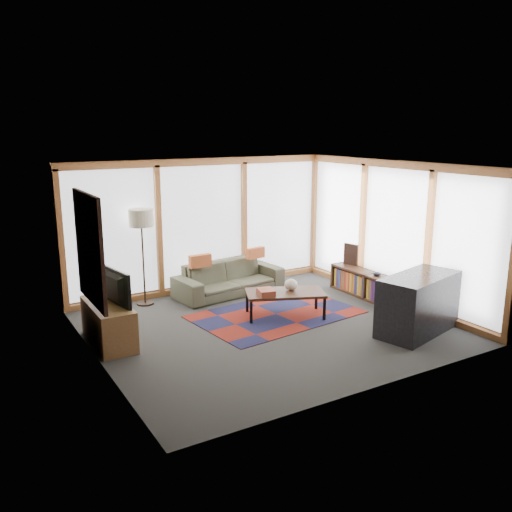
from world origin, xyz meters
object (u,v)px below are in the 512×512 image
bookshelf (371,286)px  bar_counter (418,304)px  tv_console (109,324)px  floor_lamp (143,257)px  television (109,287)px  coffee_table (285,304)px  sofa (229,278)px

bookshelf → bar_counter: bearing=-107.7°
tv_console → bar_counter: (4.34, -2.01, 0.15)m
bar_counter → floor_lamp: bearing=117.9°
television → bar_counter: television is taller
coffee_table → television: bearing=174.1°
bookshelf → television: size_ratio=2.16×
floor_lamp → bar_counter: bearing=-47.3°
sofa → television: 3.05m
television → bar_counter: 4.76m
bookshelf → bar_counter: (-0.53, -1.65, 0.22)m
sofa → tv_console: bearing=-161.7°
bookshelf → tv_console: 4.88m
sofa → floor_lamp: bearing=164.9°
bookshelf → tv_console: tv_console is taller
floor_lamp → bookshelf: (3.78, -1.88, -0.63)m
coffee_table → bar_counter: bar_counter is taller
coffee_table → bookshelf: bookshelf is taller
tv_console → television: size_ratio=1.36×
bookshelf → tv_console: size_ratio=1.59×
television → sofa: bearing=-73.0°
coffee_table → bookshelf: (1.94, -0.01, 0.03)m
sofa → bar_counter: bar_counter is taller
floor_lamp → coffee_table: floor_lamp is taller
bar_counter → sofa: bearing=101.5°
floor_lamp → bar_counter: size_ratio=1.20×
tv_console → television: 0.58m
sofa → coffee_table: 1.66m
bookshelf → bar_counter: bar_counter is taller
coffee_table → bar_counter: size_ratio=0.90×
sofa → floor_lamp: floor_lamp is taller
television → floor_lamp: bearing=-43.5°
television → coffee_table: bearing=-105.5°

